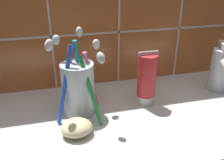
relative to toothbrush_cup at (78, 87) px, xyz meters
The scene contains 6 objects.
sink_counter 13.59cm from the toothbrush_cup, 18.17° to the right, with size 68.18×34.55×2.00cm, color silver.
tile_wall_backsplash 21.79cm from the toothbrush_cup, 52.02° to the left, with size 78.18×1.72×42.00cm.
toothbrush_cup is the anchor object (origin of this frame).
toothpaste_tube 15.63cm from the toothbrush_cup, ahead, with size 4.49×4.28×12.87cm.
sink_faucet 35.95cm from the toothbrush_cup, ahead, with size 6.02×10.93×12.55cm.
soap_bar 9.33cm from the toothbrush_cup, 101.50° to the right, with size 6.16×5.55×3.01cm, color beige.
Camera 1 is at (-15.46, -44.14, 32.66)cm, focal length 40.00 mm.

